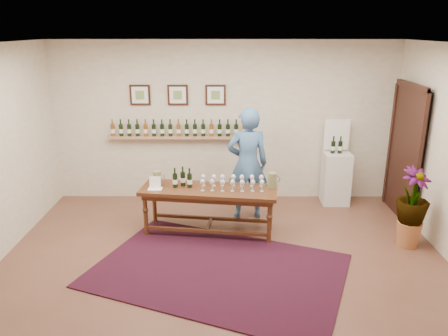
{
  "coord_description": "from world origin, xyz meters",
  "views": [
    {
      "loc": [
        0.02,
        -5.04,
        2.98
      ],
      "look_at": [
        0.0,
        0.8,
        1.1
      ],
      "focal_mm": 35.0,
      "sensor_mm": 36.0,
      "label": 1
    }
  ],
  "objects_px": {
    "tasting_table": "(209,195)",
    "person": "(247,164)",
    "display_pedestal": "(336,178)",
    "potted_plant": "(412,208)"
  },
  "relations": [
    {
      "from": "tasting_table",
      "to": "person",
      "type": "height_order",
      "value": "person"
    },
    {
      "from": "display_pedestal",
      "to": "person",
      "type": "distance_m",
      "value": 1.77
    },
    {
      "from": "tasting_table",
      "to": "display_pedestal",
      "type": "xyz_separation_m",
      "value": [
        2.19,
        1.21,
        -0.15
      ]
    },
    {
      "from": "person",
      "to": "potted_plant",
      "type": "bearing_deg",
      "value": 150.5
    },
    {
      "from": "display_pedestal",
      "to": "potted_plant",
      "type": "height_order",
      "value": "potted_plant"
    },
    {
      "from": "tasting_table",
      "to": "display_pedestal",
      "type": "distance_m",
      "value": 2.51
    },
    {
      "from": "potted_plant",
      "to": "person",
      "type": "relative_size",
      "value": 0.55
    },
    {
      "from": "tasting_table",
      "to": "potted_plant",
      "type": "bearing_deg",
      "value": -0.59
    },
    {
      "from": "tasting_table",
      "to": "person",
      "type": "distance_m",
      "value": 0.89
    },
    {
      "from": "tasting_table",
      "to": "person",
      "type": "xyz_separation_m",
      "value": [
        0.6,
        0.59,
        0.3
      ]
    }
  ]
}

